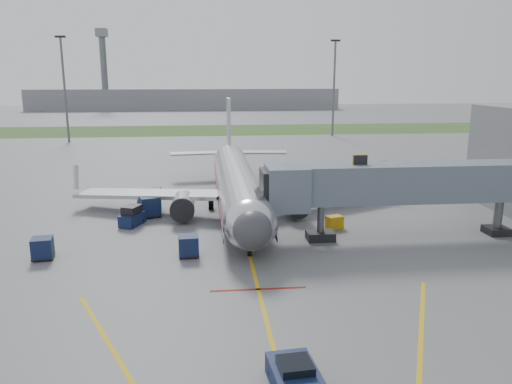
{
  "coord_description": "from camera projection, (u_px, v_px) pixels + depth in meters",
  "views": [
    {
      "loc": [
        -3.11,
        -32.52,
        12.88
      ],
      "look_at": [
        1.19,
        8.8,
        3.2
      ],
      "focal_mm": 35.0,
      "sensor_mm": 36.0,
      "label": 1
    }
  ],
  "objects": [
    {
      "name": "ground_power_cart",
      "position": [
        334.0,
        222.0,
        43.17
      ],
      "size": [
        1.6,
        1.32,
        1.1
      ],
      "color": "#D69A0C",
      "rests_on": "ground"
    },
    {
      "name": "airliner",
      "position": [
        237.0,
        183.0,
        48.91
      ],
      "size": [
        32.1,
        35.67,
        10.25
      ],
      "color": "silver",
      "rests_on": "ground"
    },
    {
      "name": "apron_markings",
      "position": [
        265.0,
        315.0,
        27.57
      ],
      "size": [
        21.52,
        50.0,
        0.01
      ],
      "color": "gold",
      "rests_on": "ground"
    },
    {
      "name": "ground",
      "position": [
        252.0,
        266.0,
        34.74
      ],
      "size": [
        400.0,
        400.0,
        0.0
      ],
      "primitive_type": "plane",
      "color": "#565659",
      "rests_on": "ground"
    },
    {
      "name": "belt_loader",
      "position": [
        147.0,
        207.0,
        48.38
      ],
      "size": [
        2.57,
        4.31,
        2.04
      ],
      "color": "black",
      "rests_on": "ground"
    },
    {
      "name": "light_mast_left",
      "position": [
        64.0,
        87.0,
        97.08
      ],
      "size": [
        2.0,
        0.44,
        20.4
      ],
      "color": "#595B60",
      "rests_on": "ground"
    },
    {
      "name": "baggage_cart_b",
      "position": [
        43.0,
        248.0,
        35.85
      ],
      "size": [
        1.65,
        1.65,
        1.58
      ],
      "color": "black",
      "rests_on": "ground"
    },
    {
      "name": "light_mast_right",
      "position": [
        334.0,
        86.0,
        107.46
      ],
      "size": [
        2.0,
        0.44,
        20.4
      ],
      "color": "#595B60",
      "rests_on": "ground"
    },
    {
      "name": "control_tower",
      "position": [
        104.0,
        64.0,
        186.61
      ],
      "size": [
        4.0,
        4.0,
        30.0
      ],
      "color": "#595B60",
      "rests_on": "ground"
    },
    {
      "name": "baggage_tug",
      "position": [
        132.0,
        217.0,
        43.96
      ],
      "size": [
        2.23,
        2.86,
        1.78
      ],
      "color": "black",
      "rests_on": "ground"
    },
    {
      "name": "baggage_cart_c",
      "position": [
        188.0,
        246.0,
        36.36
      ],
      "size": [
        1.57,
        1.57,
        1.57
      ],
      "color": "black",
      "rests_on": "ground"
    },
    {
      "name": "jet_bridge",
      "position": [
        406.0,
        184.0,
        39.87
      ],
      "size": [
        25.3,
        4.0,
        6.9
      ],
      "color": "slate",
      "rests_on": "ground"
    },
    {
      "name": "baggage_cart_a",
      "position": [
        150.0,
        206.0,
        46.59
      ],
      "size": [
        2.29,
        2.29,
        1.94
      ],
      "color": "black",
      "rests_on": "ground"
    },
    {
      "name": "grass_strip",
      "position": [
        217.0,
        130.0,
        121.92
      ],
      "size": [
        300.0,
        25.0,
        0.01
      ],
      "primitive_type": "cube",
      "color": "#2D4C1E",
      "rests_on": "ground"
    },
    {
      "name": "distant_terminal",
      "position": [
        186.0,
        99.0,
        197.5
      ],
      "size": [
        120.0,
        14.0,
        8.0
      ],
      "primitive_type": "cube",
      "color": "slate",
      "rests_on": "ground"
    },
    {
      "name": "ramp_worker",
      "position": [
        139.0,
        200.0,
        49.73
      ],
      "size": [
        0.71,
        0.75,
        1.73
      ],
      "primitive_type": "imported",
      "rotation": [
        0.0,
        0.0,
        0.92
      ],
      "color": "#85CD18",
      "rests_on": "ground"
    },
    {
      "name": "pushback_tug",
      "position": [
        295.0,
        378.0,
        20.89
      ],
      "size": [
        2.18,
        3.28,
        1.3
      ],
      "color": "black",
      "rests_on": "ground"
    }
  ]
}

